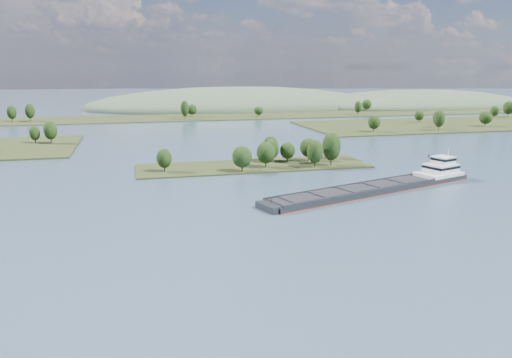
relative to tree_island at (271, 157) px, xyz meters
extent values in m
plane|color=#324457|center=(-7.73, -58.62, -4.10)|extent=(1800.00, 1800.00, 0.00)
cube|color=#242C13|center=(-7.73, 1.38, -4.10)|extent=(100.00, 30.00, 1.20)
cylinder|color=black|center=(16.41, -9.57, -1.56)|extent=(0.50, 0.50, 3.89)
ellipsoid|color=black|center=(16.41, -9.57, 3.39)|extent=(6.95, 6.95, 10.01)
cylinder|color=black|center=(2.35, 9.89, -1.65)|extent=(0.50, 0.50, 3.71)
ellipsoid|color=black|center=(2.35, 9.89, 3.06)|extent=(7.30, 7.30, 9.53)
cylinder|color=black|center=(-3.72, -4.39, -1.70)|extent=(0.50, 0.50, 3.60)
ellipsoid|color=black|center=(-3.72, -4.39, 2.88)|extent=(8.06, 8.06, 9.26)
cylinder|color=black|center=(1.73, 6.09, -1.82)|extent=(0.50, 0.50, 3.37)
ellipsoid|color=black|center=(1.73, 6.09, 2.46)|extent=(6.73, 6.73, 8.66)
cylinder|color=black|center=(-15.39, -10.45, -1.78)|extent=(0.50, 0.50, 3.45)
ellipsoid|color=black|center=(-15.39, -10.45, 2.61)|extent=(8.28, 8.28, 8.88)
cylinder|color=black|center=(-46.12, -3.03, -1.94)|extent=(0.50, 0.50, 3.13)
ellipsoid|color=black|center=(-46.12, -3.03, 2.04)|extent=(6.25, 6.25, 8.05)
cylinder|color=black|center=(8.96, 5.25, -2.03)|extent=(0.50, 0.50, 2.94)
ellipsoid|color=black|center=(8.96, 5.25, 1.71)|extent=(6.82, 6.82, 7.57)
cylinder|color=black|center=(31.85, 8.47, -1.76)|extent=(0.50, 0.50, 3.49)
ellipsoid|color=black|center=(31.85, 8.47, 2.68)|extent=(6.25, 6.25, 8.97)
cylinder|color=black|center=(24.64, -7.51, -1.15)|extent=(0.50, 0.50, 4.70)
ellipsoid|color=black|center=(24.64, -7.51, 4.82)|extent=(8.07, 8.07, 12.09)
cylinder|color=black|center=(19.21, 6.07, -1.82)|extent=(0.50, 0.50, 3.37)
ellipsoid|color=black|center=(19.21, 6.07, 2.47)|extent=(7.88, 7.88, 8.68)
cylinder|color=black|center=(-102.06, 89.85, -1.28)|extent=(0.50, 0.50, 4.04)
ellipsoid|color=black|center=(-102.06, 89.85, 3.85)|extent=(7.37, 7.37, 10.39)
cylinder|color=black|center=(-110.75, 92.60, -1.74)|extent=(0.50, 0.50, 3.14)
ellipsoid|color=black|center=(-110.75, 92.60, 2.25)|extent=(5.77, 5.77, 8.07)
cube|color=#242C13|center=(222.27, 121.38, -4.10)|extent=(320.00, 90.00, 1.60)
cylinder|color=black|center=(95.36, 91.24, -1.49)|extent=(0.50, 0.50, 3.63)
ellipsoid|color=black|center=(95.36, 91.24, 3.12)|extent=(7.91, 7.91, 9.32)
cylinder|color=black|center=(252.85, 154.82, -1.09)|extent=(0.50, 0.50, 4.43)
ellipsoid|color=black|center=(252.85, 154.82, 4.54)|extent=(9.38, 9.38, 11.39)
cylinder|color=black|center=(187.36, 100.54, -1.53)|extent=(0.50, 0.50, 3.55)
ellipsoid|color=black|center=(187.36, 100.54, 2.99)|extent=(9.09, 9.09, 9.13)
cylinder|color=black|center=(141.15, 87.89, -1.08)|extent=(0.50, 0.50, 4.45)
ellipsoid|color=black|center=(141.15, 87.89, 4.58)|extent=(7.22, 7.22, 11.44)
cylinder|color=black|center=(149.64, 103.07, -1.43)|extent=(0.50, 0.50, 3.74)
ellipsoid|color=black|center=(149.64, 103.07, 3.32)|extent=(5.75, 5.75, 9.62)
cylinder|color=black|center=(155.89, 135.44, -1.80)|extent=(0.50, 0.50, 3.01)
ellipsoid|color=black|center=(155.89, 135.44, 2.02)|extent=(7.14, 7.14, 7.73)
cylinder|color=black|center=(235.13, 149.97, -1.66)|extent=(0.50, 0.50, 3.28)
ellipsoid|color=black|center=(235.13, 149.97, 2.51)|extent=(6.91, 6.91, 8.44)
cube|color=#242C13|center=(-7.73, 221.38, -4.10)|extent=(900.00, 60.00, 1.20)
cylinder|color=black|center=(-148.14, 218.70, -1.44)|extent=(0.50, 0.50, 4.14)
ellipsoid|color=black|center=(-148.14, 218.70, 3.82)|extent=(7.17, 7.17, 10.64)
cylinder|color=black|center=(137.41, 203.75, -1.46)|extent=(0.50, 0.50, 4.08)
ellipsoid|color=black|center=(137.41, 203.75, 3.73)|extent=(6.24, 6.24, 10.50)
cylinder|color=black|center=(-7.27, 224.73, -1.75)|extent=(0.50, 0.50, 3.50)
ellipsoid|color=black|center=(-7.27, 224.73, 2.70)|extent=(8.55, 8.55, 9.01)
cylinder|color=black|center=(162.35, 237.34, -1.65)|extent=(0.50, 0.50, 3.71)
ellipsoid|color=black|center=(162.35, 237.34, 3.07)|extent=(9.32, 9.32, 9.55)
cylinder|color=black|center=(-134.72, 217.81, -1.23)|extent=(0.50, 0.50, 4.55)
ellipsoid|color=black|center=(-134.72, 217.81, 4.55)|extent=(7.38, 7.38, 11.70)
cylinder|color=black|center=(48.38, 211.65, -2.08)|extent=(0.50, 0.50, 2.84)
ellipsoid|color=black|center=(48.38, 211.65, 1.53)|extent=(7.81, 7.81, 7.30)
cylinder|color=black|center=(-15.42, 204.69, -1.02)|extent=(0.50, 0.50, 4.98)
ellipsoid|color=black|center=(-15.42, 204.69, 5.31)|extent=(6.69, 6.69, 12.79)
ellipsoid|color=#3C4F36|center=(252.27, 291.38, -4.10)|extent=(260.00, 140.00, 36.00)
ellipsoid|color=#3C4F36|center=(52.27, 321.38, -4.10)|extent=(320.00, 160.00, 44.00)
cube|color=black|center=(22.64, -51.76, -3.56)|extent=(86.76, 38.14, 2.41)
cube|color=#9D2811|center=(22.64, -51.76, -4.05)|extent=(87.04, 38.42, 0.27)
cube|color=black|center=(12.62, -49.43, -2.02)|extent=(64.69, 21.91, 0.88)
cube|color=black|center=(16.01, -59.64, -2.02)|extent=(64.69, 21.91, 0.88)
cube|color=black|center=(14.31, -54.54, -2.18)|extent=(65.59, 30.17, 0.33)
cube|color=black|center=(-8.59, -62.16, -1.85)|extent=(12.21, 11.66, 0.38)
cube|color=black|center=(2.86, -58.35, -1.85)|extent=(12.21, 11.66, 0.38)
cube|color=black|center=(14.31, -54.54, -1.85)|extent=(12.21, 11.66, 0.38)
cube|color=black|center=(25.77, -50.72, -1.85)|extent=(12.21, 11.66, 0.38)
cube|color=black|center=(37.22, -46.91, -1.85)|extent=(12.21, 11.66, 0.38)
cube|color=black|center=(-19.52, -65.80, -3.12)|extent=(6.24, 10.41, 2.19)
cylinder|color=black|center=(-18.48, -65.45, -1.58)|extent=(0.33, 0.33, 2.41)
cube|color=silver|center=(54.92, -41.02, -1.69)|extent=(19.99, 15.54, 1.32)
cube|color=silver|center=(55.96, -40.67, 0.50)|extent=(13.18, 11.80, 3.29)
cube|color=black|center=(55.96, -40.67, 0.94)|extent=(13.46, 12.07, 0.99)
cube|color=silver|center=(57.00, -40.32, 3.36)|extent=(8.33, 8.33, 2.41)
cube|color=black|center=(57.00, -40.32, 3.80)|extent=(8.60, 8.60, 0.88)
cube|color=silver|center=(57.00, -40.32, 4.67)|extent=(8.88, 8.88, 0.22)
cylinder|color=silver|center=(59.60, -39.46, 5.99)|extent=(0.28, 0.28, 2.85)
cylinder|color=black|center=(51.80, -38.59, 4.89)|extent=(0.69, 0.69, 1.32)
camera|label=1|loc=(-58.35, -205.09, 38.22)|focal=35.00mm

